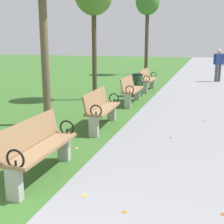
# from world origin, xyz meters

# --- Properties ---
(paved_walkway) EXTENTS (3.10, 44.00, 0.02)m
(paved_walkway) POSITION_xyz_m (1.55, 18.00, 0.01)
(paved_walkway) COLOR gray
(paved_walkway) RESTS_ON ground
(park_bench_2) EXTENTS (0.47, 1.60, 0.90)m
(park_bench_2) POSITION_xyz_m (-0.50, 2.83, 0.49)
(park_bench_2) COLOR #93704C
(park_bench_2) RESTS_ON ground
(park_bench_3) EXTENTS (0.53, 1.62, 0.90)m
(park_bench_3) POSITION_xyz_m (-0.50, 5.74, 0.49)
(park_bench_3) COLOR #93704C
(park_bench_3) RESTS_ON ground
(park_bench_4) EXTENTS (0.51, 1.61, 0.90)m
(park_bench_4) POSITION_xyz_m (-0.50, 8.79, 0.49)
(park_bench_4) COLOR #93704C
(park_bench_4) RESTS_ON ground
(park_bench_5) EXTENTS (0.50, 1.61, 0.90)m
(park_bench_5) POSITION_xyz_m (-0.50, 11.69, 0.49)
(park_bench_5) COLOR #93704C
(park_bench_5) RESTS_ON ground
(tree_4) EXTENTS (1.42, 1.42, 5.11)m
(tree_4) POSITION_xyz_m (-1.78, 17.98, 4.20)
(tree_4) COLOR #4C3D2D
(tree_4) RESTS_ON ground
(pedestrian_walking) EXTENTS (0.52, 0.28, 1.62)m
(pedestrian_walking) POSITION_xyz_m (2.39, 15.55, 0.93)
(pedestrian_walking) COLOR #4C4C56
(pedestrian_walking) RESTS_ON paved_walkway
(trash_bin) EXTENTS (0.48, 0.48, 0.84)m
(trash_bin) POSITION_xyz_m (-0.65, 10.27, 0.42)
(trash_bin) COLOR #234C2D
(trash_bin) RESTS_ON ground
(scattered_leaves) EXTENTS (5.36, 15.44, 0.02)m
(scattered_leaves) POSITION_xyz_m (0.45, 6.99, 0.01)
(scattered_leaves) COLOR #BC842D
(scattered_leaves) RESTS_ON ground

